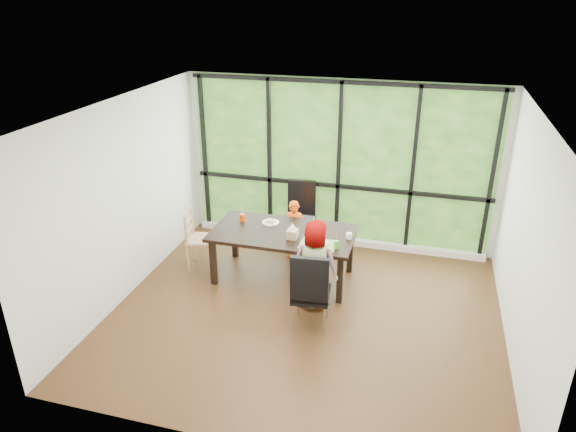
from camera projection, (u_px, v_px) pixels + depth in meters
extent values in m
plane|color=black|center=(305.00, 313.00, 6.90)|extent=(5.00, 5.00, 0.00)
plane|color=silver|center=(339.00, 164.00, 8.33)|extent=(5.00, 0.00, 5.00)
cube|color=#22531A|center=(339.00, 165.00, 8.31)|extent=(4.80, 0.02, 2.65)
cube|color=silver|center=(335.00, 240.00, 8.77)|extent=(4.80, 0.12, 0.10)
cube|color=black|center=(283.00, 255.00, 7.60)|extent=(2.10, 1.20, 0.75)
cube|color=black|center=(299.00, 215.00, 8.49)|extent=(0.48, 0.48, 1.08)
cube|color=black|center=(311.00, 289.00, 6.45)|extent=(0.50, 0.50, 1.08)
cube|color=tan|center=(201.00, 239.00, 7.89)|extent=(0.48, 0.49, 0.90)
imported|color=#E7490A|center=(294.00, 230.00, 8.12)|extent=(0.38, 0.27, 0.95)
imported|color=slate|center=(315.00, 265.00, 6.83)|extent=(0.61, 0.40, 1.24)
cube|color=tan|center=(318.00, 244.00, 7.08)|extent=(0.49, 0.36, 0.01)
cylinder|color=white|center=(271.00, 222.00, 7.72)|extent=(0.25, 0.25, 0.02)
cylinder|color=white|center=(318.00, 243.00, 7.10)|extent=(0.27, 0.27, 0.02)
cylinder|color=#E94100|center=(242.00, 218.00, 7.76)|extent=(0.07, 0.07, 0.11)
cylinder|color=#58CE2F|center=(336.00, 244.00, 6.97)|extent=(0.07, 0.07, 0.11)
cylinder|color=white|center=(349.00, 236.00, 7.23)|extent=(0.08, 0.08, 0.08)
cube|color=tan|center=(292.00, 234.00, 7.23)|extent=(0.15, 0.15, 0.13)
cylinder|color=white|center=(242.00, 212.00, 7.72)|extent=(0.01, 0.04, 0.20)
cylinder|color=pink|center=(336.00, 238.00, 6.93)|extent=(0.01, 0.04, 0.20)
cone|color=white|center=(292.00, 226.00, 7.18)|extent=(0.12, 0.12, 0.11)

